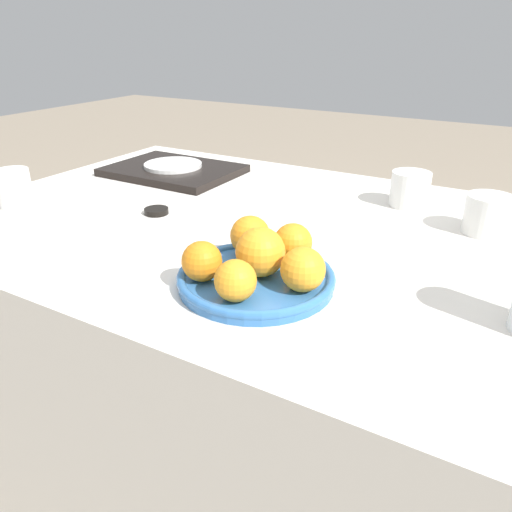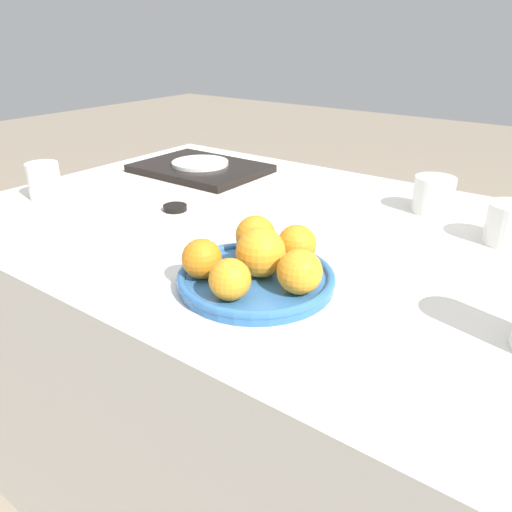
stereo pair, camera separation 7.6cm
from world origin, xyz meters
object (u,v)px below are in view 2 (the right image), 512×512
object	(u,v)px
orange_3	(300,272)
cup_0	(433,195)
cup_1	(511,224)
cup_2	(44,181)
side_plate	(200,163)
orange_5	(202,259)
serving_tray	(200,168)
orange_1	(230,279)
orange_4	(256,236)
fruit_platter	(256,278)
orange_2	(297,244)
orange_0	(261,252)
soy_dish	(175,208)

from	to	relation	value
orange_3	cup_0	bearing A→B (deg)	87.02
cup_0	cup_1	bearing A→B (deg)	-26.71
cup_1	cup_2	xyz separation A→B (m)	(-0.93, -0.36, 0.00)
side_plate	cup_2	distance (m)	0.41
orange_5	cup_2	distance (m)	0.60
orange_5	serving_tray	world-z (taller)	orange_5
orange_1	orange_4	world-z (taller)	orange_4
orange_4	fruit_platter	bearing A→B (deg)	-53.01
orange_4	serving_tray	world-z (taller)	orange_4
orange_3	cup_2	world-z (taller)	cup_2
orange_5	side_plate	world-z (taller)	orange_5
orange_2	cup_2	distance (m)	0.68
orange_0	soy_dish	size ratio (longest dim) A/B	1.49
cup_1	soy_dish	world-z (taller)	cup_1
orange_3	soy_dish	xyz separation A→B (m)	(-0.43, 0.18, -0.04)
orange_0	cup_0	size ratio (longest dim) A/B	0.90
serving_tray	orange_3	bearing A→B (deg)	-36.64
orange_0	serving_tray	xyz separation A→B (m)	(-0.52, 0.43, -0.04)
fruit_platter	cup_0	world-z (taller)	cup_0
cup_0	cup_2	size ratio (longest dim) A/B	1.02
fruit_platter	cup_0	size ratio (longest dim) A/B	2.89
orange_2	cup_2	size ratio (longest dim) A/B	0.76
cup_0	orange_5	bearing A→B (deg)	-107.35
fruit_platter	cup_0	bearing A→B (deg)	77.85
cup_1	soy_dish	bearing A→B (deg)	-159.22
soy_dish	serving_tray	bearing A→B (deg)	122.04
orange_1	orange_5	bearing A→B (deg)	160.99
fruit_platter	cup_1	distance (m)	0.50
fruit_platter	orange_5	bearing A→B (deg)	-141.25
serving_tray	cup_2	distance (m)	0.41
orange_1	orange_3	xyz separation A→B (m)	(0.07, 0.07, 0.00)
orange_5	orange_0	bearing A→B (deg)	40.86
orange_0	side_plate	distance (m)	0.68
orange_2	serving_tray	size ratio (longest dim) A/B	0.19
fruit_platter	cup_2	size ratio (longest dim) A/B	2.95
orange_4	cup_0	world-z (taller)	orange_4
orange_3	orange_4	bearing A→B (deg)	151.96
orange_3	cup_2	xyz separation A→B (m)	(-0.73, 0.06, -0.01)
orange_0	fruit_platter	bearing A→B (deg)	-116.77
fruit_platter	cup_0	distance (m)	0.51
orange_4	soy_dish	size ratio (longest dim) A/B	1.30
orange_4	cup_2	size ratio (longest dim) A/B	0.81
fruit_platter	soy_dish	distance (m)	0.39
orange_4	serving_tray	distance (m)	0.60
side_plate	orange_3	bearing A→B (deg)	-36.64
orange_5	orange_4	bearing A→B (deg)	82.43
orange_4	cup_1	size ratio (longest dim) A/B	0.76
fruit_platter	orange_4	bearing A→B (deg)	126.99
orange_5	cup_0	bearing A→B (deg)	72.65
orange_0	cup_1	xyz separation A→B (m)	(0.28, 0.40, -0.02)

